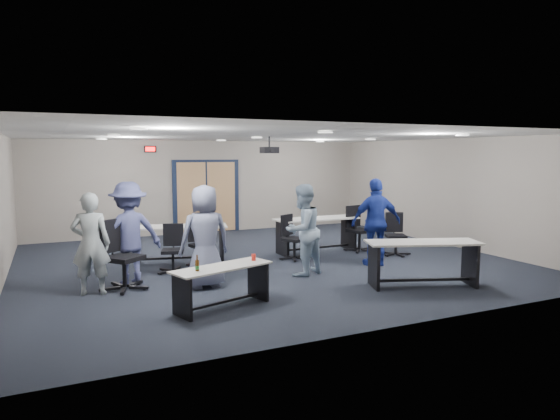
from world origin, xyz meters
name	(u,v)px	position (x,y,z in m)	size (l,w,h in m)	color
floor	(266,262)	(0.00, 0.00, 0.00)	(10.00, 10.00, 0.00)	black
back_wall	(206,187)	(0.00, 4.50, 1.35)	(10.00, 0.04, 2.70)	gray
front_wall	(400,228)	(0.00, -4.50, 1.35)	(10.00, 0.04, 2.70)	gray
right_wall	(446,192)	(5.00, 0.00, 1.35)	(0.04, 9.00, 2.70)	gray
ceiling	(266,136)	(0.00, 0.00, 2.70)	(10.00, 9.00, 0.04)	silver
double_door	(206,197)	(0.00, 4.46, 1.05)	(2.00, 0.07, 2.20)	black
exit_sign	(150,149)	(-1.60, 4.44, 2.45)	(0.32, 0.07, 0.18)	black
ceiling_projector	(269,150)	(0.30, 0.50, 2.40)	(0.35, 0.32, 0.37)	black
ceiling_can_lights	(261,137)	(0.00, 0.25, 2.67)	(6.24, 5.74, 0.02)	white
table_front_left	(222,279)	(-1.88, -2.72, 0.44)	(1.66, 0.98, 0.87)	beige
table_front_right	(423,256)	(1.71, -2.99, 0.54)	(2.06, 1.28, 0.79)	beige
table_back_left	(180,238)	(-1.71, 0.66, 0.55)	(2.07, 1.10, 0.80)	beige
table_back_right	(317,229)	(1.49, 0.45, 0.56)	(2.02, 0.69, 0.82)	beige
chair_back_a	(173,249)	(-2.06, -0.17, 0.47)	(0.59, 0.59, 0.95)	black
chair_back_b	(202,244)	(-1.39, 0.12, 0.48)	(0.60, 0.60, 0.96)	black
chair_back_c	(294,237)	(0.65, -0.06, 0.49)	(0.62, 0.62, 0.99)	black
chair_back_d	(360,229)	(2.48, 0.13, 0.54)	(0.68, 0.68, 1.08)	black
chair_loose_left	(124,255)	(-3.09, -1.05, 0.60)	(0.76, 0.76, 1.20)	black
chair_loose_right	(396,234)	(2.96, -0.63, 0.49)	(0.61, 0.61, 0.97)	black
person_gray	(91,244)	(-3.61, -1.12, 0.85)	(0.62, 0.41, 1.70)	#9BA7A9
person_plaid	(205,236)	(-1.78, -1.47, 0.90)	(0.88, 0.57, 1.79)	slate
person_lightblue	(303,230)	(0.16, -1.38, 0.87)	(0.85, 0.66, 1.75)	#98B1C9
person_navy	(376,222)	(1.93, -1.29, 0.91)	(1.06, 0.44, 1.82)	navy
person_back	(129,233)	(-2.93, -0.65, 0.92)	(1.18, 0.68, 1.83)	#454A7C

